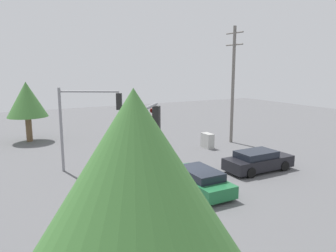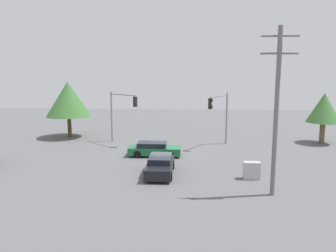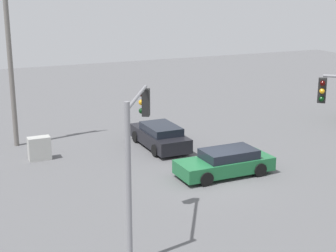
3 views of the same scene
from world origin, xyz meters
name	(u,v)px [view 1 (image 1 of 3)]	position (x,y,z in m)	size (l,w,h in m)	color
ground_plane	(187,188)	(0.00, 0.00, 0.00)	(80.00, 80.00, 0.00)	#5B5B5E
sedan_dark	(258,161)	(-0.50, 5.86, 0.67)	(2.00, 4.73, 1.37)	black
sedan_green	(198,180)	(0.58, 0.39, 0.64)	(4.77, 1.97, 1.29)	#1E6638
traffic_signal_main	(86,114)	(-5.77, -4.09, 3.82)	(2.27, 3.61, 5.53)	gray
traffic_signal_cross	(140,152)	(4.69, -4.88, 3.87)	(3.46, 2.98, 5.57)	gray
utility_pole_tall	(233,82)	(-7.93, 9.67, 5.45)	(2.20, 0.28, 10.31)	slate
electrical_cabinet	(207,141)	(-7.21, 6.52, 0.63)	(1.17, 0.62, 1.25)	#B2B2AD
tree_right	(27,100)	(-17.10, -6.54, 3.86)	(3.59, 3.59, 5.50)	brown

